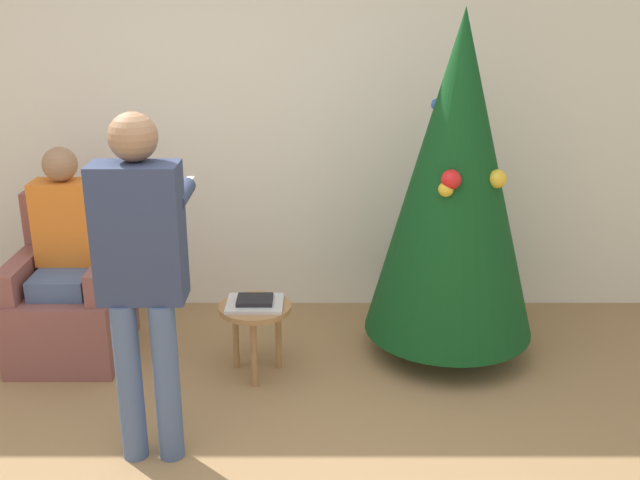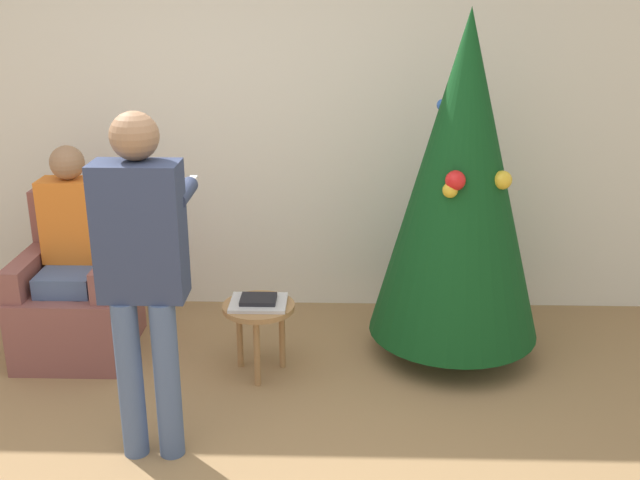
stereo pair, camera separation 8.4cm
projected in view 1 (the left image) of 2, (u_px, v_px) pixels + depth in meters
The scene contains 8 objects.
wall_back at pixel (241, 111), 4.87m from camera, with size 8.00×0.06×2.70m.
christmas_tree at pixel (458, 179), 4.25m from camera, with size 1.00×1.00×2.03m.
armchair at pixel (75, 300), 4.52m from camera, with size 0.63×0.71×0.95m.
person_seated at pixel (67, 245), 4.38m from camera, with size 0.36×0.46×1.26m.
person_standing at pixel (144, 262), 3.33m from camera, with size 0.41×0.57×1.64m.
side_stool at pixel (258, 316), 4.23m from camera, with size 0.41×0.41×0.43m.
laptop at pixel (257, 303), 4.20m from camera, with size 0.32×0.26×0.02m.
book at pixel (257, 300), 4.19m from camera, with size 0.20×0.16×0.02m.
Camera 1 is at (0.53, -2.64, 2.17)m, focal length 42.00 mm.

